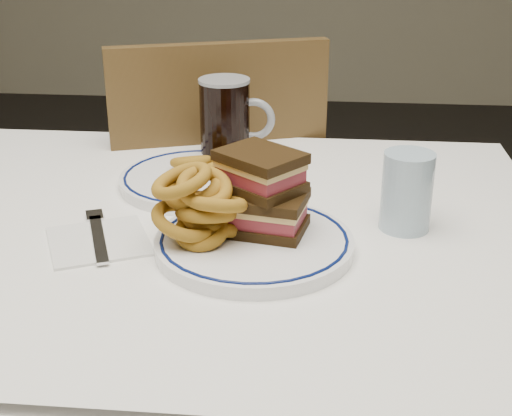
# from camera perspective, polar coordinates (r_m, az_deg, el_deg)

# --- Properties ---
(dining_table) EXTENTS (1.27, 0.87, 0.75)m
(dining_table) POSITION_cam_1_polar(r_m,az_deg,el_deg) (1.15, -9.04, -5.79)
(dining_table) COLOR white
(dining_table) RESTS_ON floor
(chair_far) EXTENTS (0.55, 0.55, 0.95)m
(chair_far) POSITION_cam_1_polar(r_m,az_deg,el_deg) (1.64, -3.47, -1.12)
(chair_far) COLOR #432E15
(chair_far) RESTS_ON floor
(main_plate) EXTENTS (0.28, 0.28, 0.02)m
(main_plate) POSITION_cam_1_polar(r_m,az_deg,el_deg) (0.99, -0.15, -2.80)
(main_plate) COLOR white
(main_plate) RESTS_ON dining_table
(reuben_sandwich) EXTENTS (0.14, 0.14, 0.11)m
(reuben_sandwich) POSITION_cam_1_polar(r_m,az_deg,el_deg) (0.99, 0.58, 1.31)
(reuben_sandwich) COLOR black
(reuben_sandwich) RESTS_ON main_plate
(onion_rings_main) EXTENTS (0.14, 0.13, 0.13)m
(onion_rings_main) POSITION_cam_1_polar(r_m,az_deg,el_deg) (0.97, -4.42, 0.15)
(onion_rings_main) COLOR brown
(onion_rings_main) RESTS_ON main_plate
(ketchup_ramekin) EXTENTS (0.05, 0.05, 0.03)m
(ketchup_ramekin) POSITION_cam_1_polar(r_m,az_deg,el_deg) (1.07, 0.05, 0.72)
(ketchup_ramekin) COLOR white
(ketchup_ramekin) RESTS_ON main_plate
(beer_mug) EXTENTS (0.14, 0.09, 0.15)m
(beer_mug) POSITION_cam_1_polar(r_m,az_deg,el_deg) (1.31, -2.36, 7.06)
(beer_mug) COLOR black
(beer_mug) RESTS_ON dining_table
(water_glass) EXTENTS (0.07, 0.07, 0.12)m
(water_glass) POSITION_cam_1_polar(r_m,az_deg,el_deg) (1.06, 11.97, 1.30)
(water_glass) COLOR #A2BDD2
(water_glass) RESTS_ON dining_table
(far_plate) EXTENTS (0.27, 0.27, 0.02)m
(far_plate) POSITION_cam_1_polar(r_m,az_deg,el_deg) (1.22, -4.62, 2.32)
(far_plate) COLOR white
(far_plate) RESTS_ON dining_table
(onion_rings_far) EXTENTS (0.10, 0.08, 0.05)m
(onion_rings_far) POSITION_cam_1_polar(r_m,az_deg,el_deg) (1.23, -4.60, 3.58)
(onion_rings_far) COLOR brown
(onion_rings_far) RESTS_ON far_plate
(napkin_fork) EXTENTS (0.18, 0.19, 0.01)m
(napkin_fork) POSITION_cam_1_polar(r_m,az_deg,el_deg) (1.04, -12.48, -2.49)
(napkin_fork) COLOR white
(napkin_fork) RESTS_ON dining_table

